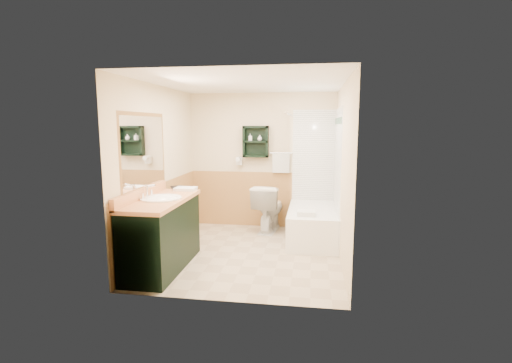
% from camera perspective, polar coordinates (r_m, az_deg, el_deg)
% --- Properties ---
extents(floor, '(3.00, 3.00, 0.00)m').
position_cam_1_polar(floor, '(5.47, -1.22, -10.95)').
color(floor, '#BFAC8C').
rests_on(floor, ground).
extents(back_wall, '(2.60, 0.04, 2.40)m').
position_cam_1_polar(back_wall, '(6.69, 0.94, 3.20)').
color(back_wall, '#FFECC7').
rests_on(back_wall, ground).
extents(left_wall, '(0.04, 3.00, 2.40)m').
position_cam_1_polar(left_wall, '(5.57, -14.78, 1.81)').
color(left_wall, '#FFECC7').
rests_on(left_wall, ground).
extents(right_wall, '(0.04, 3.00, 2.40)m').
position_cam_1_polar(right_wall, '(5.14, 13.40, 1.31)').
color(right_wall, '#FFECC7').
rests_on(right_wall, ground).
extents(ceiling, '(2.60, 3.00, 0.04)m').
position_cam_1_polar(ceiling, '(5.19, -1.31, 15.11)').
color(ceiling, white).
rests_on(ceiling, back_wall).
extents(wainscot_left, '(2.98, 2.98, 1.00)m').
position_cam_1_polar(wainscot_left, '(5.68, -14.18, -5.22)').
color(wainscot_left, tan).
rests_on(wainscot_left, left_wall).
extents(wainscot_back, '(2.58, 2.58, 1.00)m').
position_cam_1_polar(wainscot_back, '(6.76, 0.89, -2.74)').
color(wainscot_back, tan).
rests_on(wainscot_back, back_wall).
extents(mirror_frame, '(1.30, 1.30, 1.00)m').
position_cam_1_polar(mirror_frame, '(5.02, -16.85, 4.44)').
color(mirror_frame, brown).
rests_on(mirror_frame, left_wall).
extents(mirror_glass, '(1.20, 1.20, 0.90)m').
position_cam_1_polar(mirror_glass, '(5.02, -16.80, 4.44)').
color(mirror_glass, white).
rests_on(mirror_glass, left_wall).
extents(tile_right, '(1.50, 1.50, 2.10)m').
position_cam_1_polar(tile_right, '(5.90, 12.35, 0.80)').
color(tile_right, white).
rests_on(tile_right, right_wall).
extents(tile_back, '(0.95, 0.95, 2.10)m').
position_cam_1_polar(tile_back, '(6.60, 9.74, 1.70)').
color(tile_back, white).
rests_on(tile_back, back_wall).
extents(tile_accent, '(1.50, 1.50, 0.10)m').
position_cam_1_polar(tile_accent, '(5.84, 12.53, 9.08)').
color(tile_accent, '#154C32').
rests_on(tile_accent, right_wall).
extents(wall_shelf, '(0.45, 0.15, 0.55)m').
position_cam_1_polar(wall_shelf, '(6.56, -0.06, 6.16)').
color(wall_shelf, black).
rests_on(wall_shelf, back_wall).
extents(hair_dryer, '(0.10, 0.24, 0.18)m').
position_cam_1_polar(hair_dryer, '(6.67, -2.58, 3.18)').
color(hair_dryer, white).
rests_on(hair_dryer, back_wall).
extents(towel_bar, '(0.40, 0.06, 0.40)m').
position_cam_1_polar(towel_bar, '(6.57, 3.90, 4.40)').
color(towel_bar, white).
rests_on(towel_bar, back_wall).
extents(curtain_rod, '(0.03, 1.60, 0.03)m').
position_cam_1_polar(curtain_rod, '(5.84, 5.19, 10.23)').
color(curtain_rod, silver).
rests_on(curtain_rod, back_wall).
extents(shower_curtain, '(1.05, 1.05, 1.70)m').
position_cam_1_polar(shower_curtain, '(6.06, 5.18, 2.12)').
color(shower_curtain, '#BEB48F').
rests_on(shower_curtain, curtain_rod).
extents(vanity, '(0.59, 1.45, 0.92)m').
position_cam_1_polar(vanity, '(4.95, -14.23, -7.80)').
color(vanity, black).
rests_on(vanity, ground).
extents(bathtub, '(0.78, 1.50, 0.52)m').
position_cam_1_polar(bathtub, '(6.07, 8.73, -6.50)').
color(bathtub, white).
rests_on(bathtub, ground).
extents(toilet, '(0.57, 0.88, 0.81)m').
position_cam_1_polar(toilet, '(6.49, 1.97, -4.10)').
color(toilet, white).
rests_on(toilet, ground).
extents(counter_towel, '(0.29, 0.23, 0.04)m').
position_cam_1_polar(counter_towel, '(5.40, -10.79, -1.10)').
color(counter_towel, white).
rests_on(counter_towel, vanity).
extents(vanity_book, '(0.16, 0.09, 0.23)m').
position_cam_1_polar(vanity_book, '(5.58, -13.00, 0.12)').
color(vanity_book, black).
rests_on(vanity_book, vanity).
extents(tub_towel, '(0.27, 0.22, 0.07)m').
position_cam_1_polar(tub_towel, '(5.53, 7.73, -4.85)').
color(tub_towel, white).
rests_on(tub_towel, bathtub).
extents(soap_bottle_a, '(0.10, 0.14, 0.06)m').
position_cam_1_polar(soap_bottle_a, '(6.57, -0.91, 6.54)').
color(soap_bottle_a, white).
rests_on(soap_bottle_a, wall_shelf).
extents(soap_bottle_b, '(0.11, 0.13, 0.08)m').
position_cam_1_polar(soap_bottle_b, '(6.55, 0.59, 6.64)').
color(soap_bottle_b, white).
rests_on(soap_bottle_b, wall_shelf).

